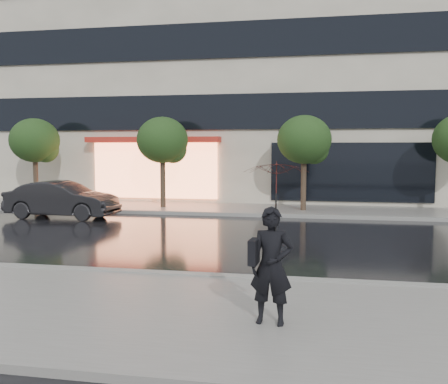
# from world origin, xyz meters

# --- Properties ---
(ground) EXTENTS (120.00, 120.00, 0.00)m
(ground) POSITION_xyz_m (0.00, 0.00, 0.00)
(ground) COLOR black
(ground) RESTS_ON ground
(sidewalk_near) EXTENTS (60.00, 4.50, 0.12)m
(sidewalk_near) POSITION_xyz_m (0.00, -3.25, 0.06)
(sidewalk_near) COLOR slate
(sidewalk_near) RESTS_ON ground
(sidewalk_far) EXTENTS (60.00, 3.50, 0.12)m
(sidewalk_far) POSITION_xyz_m (0.00, 10.25, 0.06)
(sidewalk_far) COLOR slate
(sidewalk_far) RESTS_ON ground
(curb_near) EXTENTS (60.00, 0.25, 0.14)m
(curb_near) POSITION_xyz_m (0.00, -1.00, 0.07)
(curb_near) COLOR gray
(curb_near) RESTS_ON ground
(curb_far) EXTENTS (60.00, 0.25, 0.14)m
(curb_far) POSITION_xyz_m (0.00, 8.50, 0.07)
(curb_far) COLOR gray
(curb_far) RESTS_ON ground
(office_building) EXTENTS (30.00, 12.76, 18.00)m
(office_building) POSITION_xyz_m (-0.00, 17.97, 9.00)
(office_building) COLOR beige
(office_building) RESTS_ON ground
(tree_far_west) EXTENTS (2.20, 2.20, 3.99)m
(tree_far_west) POSITION_xyz_m (-8.94, 10.03, 2.92)
(tree_far_west) COLOR #33261C
(tree_far_west) RESTS_ON ground
(tree_mid_west) EXTENTS (2.20, 2.20, 3.99)m
(tree_mid_west) POSITION_xyz_m (-2.94, 10.03, 2.92)
(tree_mid_west) COLOR #33261C
(tree_mid_west) RESTS_ON ground
(tree_mid_east) EXTENTS (2.20, 2.20, 3.99)m
(tree_mid_east) POSITION_xyz_m (3.06, 10.03, 2.92)
(tree_mid_east) COLOR #33261C
(tree_mid_east) RESTS_ON ground
(parked_car) EXTENTS (4.31, 1.65, 1.40)m
(parked_car) POSITION_xyz_m (-6.00, 6.82, 0.70)
(parked_car) COLOR black
(parked_car) RESTS_ON ground
(pedestrian_with_umbrella) EXTENTS (0.98, 1.00, 2.36)m
(pedestrian_with_umbrella) POSITION_xyz_m (2.96, -3.54, 1.64)
(pedestrian_with_umbrella) COLOR black
(pedestrian_with_umbrella) RESTS_ON sidewalk_near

